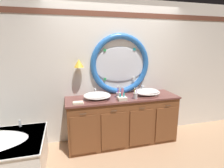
{
  "coord_description": "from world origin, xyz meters",
  "views": [
    {
      "loc": [
        -0.94,
        -2.66,
        1.8
      ],
      "look_at": [
        -0.16,
        0.25,
        1.13
      ],
      "focal_mm": 28.63,
      "sensor_mm": 36.0,
      "label": 1
    }
  ],
  "objects_px": {
    "folded_hand_towel": "(78,103)",
    "soap_dispenser": "(122,91)",
    "sink_basin_right": "(147,92)",
    "toothbrush_holder_right": "(135,95)",
    "sink_basin_left": "(97,96)",
    "toiletry_basket": "(122,98)",
    "toothbrush_holder_left": "(119,94)"
  },
  "relations": [
    {
      "from": "sink_basin_right",
      "to": "soap_dispenser",
      "type": "xyz_separation_m",
      "value": [
        -0.43,
        0.14,
        0.0
      ]
    },
    {
      "from": "toiletry_basket",
      "to": "sink_basin_left",
      "type": "bearing_deg",
      "value": 157.63
    },
    {
      "from": "toiletry_basket",
      "to": "soap_dispenser",
      "type": "bearing_deg",
      "value": 71.15
    },
    {
      "from": "toothbrush_holder_right",
      "to": "folded_hand_towel",
      "type": "xyz_separation_m",
      "value": [
        -0.98,
        -0.01,
        -0.04
      ]
    },
    {
      "from": "sink_basin_left",
      "to": "toiletry_basket",
      "type": "distance_m",
      "value": 0.43
    },
    {
      "from": "toiletry_basket",
      "to": "folded_hand_towel",
      "type": "bearing_deg",
      "value": 179.36
    },
    {
      "from": "sink_basin_left",
      "to": "toothbrush_holder_left",
      "type": "height_order",
      "value": "toothbrush_holder_left"
    },
    {
      "from": "sink_basin_right",
      "to": "toothbrush_holder_left",
      "type": "height_order",
      "value": "toothbrush_holder_left"
    },
    {
      "from": "toothbrush_holder_right",
      "to": "soap_dispenser",
      "type": "distance_m",
      "value": 0.32
    },
    {
      "from": "toothbrush_holder_right",
      "to": "toiletry_basket",
      "type": "distance_m",
      "value": 0.25
    },
    {
      "from": "sink_basin_left",
      "to": "toothbrush_holder_right",
      "type": "xyz_separation_m",
      "value": [
        0.64,
        -0.14,
        -0.01
      ]
    },
    {
      "from": "sink_basin_left",
      "to": "toothbrush_holder_right",
      "type": "distance_m",
      "value": 0.66
    },
    {
      "from": "folded_hand_towel",
      "to": "soap_dispenser",
      "type": "bearing_deg",
      "value": 19.62
    },
    {
      "from": "toothbrush_holder_left",
      "to": "folded_hand_towel",
      "type": "xyz_separation_m",
      "value": [
        -0.72,
        -0.16,
        -0.04
      ]
    },
    {
      "from": "sink_basin_right",
      "to": "toiletry_basket",
      "type": "xyz_separation_m",
      "value": [
        -0.54,
        -0.16,
        -0.03
      ]
    },
    {
      "from": "sink_basin_right",
      "to": "toothbrush_holder_right",
      "type": "xyz_separation_m",
      "value": [
        -0.29,
        -0.14,
        -0.01
      ]
    },
    {
      "from": "sink_basin_right",
      "to": "folded_hand_towel",
      "type": "height_order",
      "value": "sink_basin_right"
    },
    {
      "from": "sink_basin_right",
      "to": "toiletry_basket",
      "type": "height_order",
      "value": "sink_basin_right"
    },
    {
      "from": "folded_hand_towel",
      "to": "toiletry_basket",
      "type": "relative_size",
      "value": 1.15
    },
    {
      "from": "toothbrush_holder_left",
      "to": "soap_dispenser",
      "type": "xyz_separation_m",
      "value": [
        0.11,
        0.13,
        0.01
      ]
    },
    {
      "from": "folded_hand_towel",
      "to": "toiletry_basket",
      "type": "distance_m",
      "value": 0.73
    },
    {
      "from": "sink_basin_left",
      "to": "sink_basin_right",
      "type": "relative_size",
      "value": 1.0
    },
    {
      "from": "sink_basin_left",
      "to": "folded_hand_towel",
      "type": "bearing_deg",
      "value": -155.55
    },
    {
      "from": "toiletry_basket",
      "to": "toothbrush_holder_right",
      "type": "bearing_deg",
      "value": 4.51
    },
    {
      "from": "toothbrush_holder_right",
      "to": "soap_dispenser",
      "type": "height_order",
      "value": "toothbrush_holder_right"
    },
    {
      "from": "sink_basin_left",
      "to": "folded_hand_towel",
      "type": "distance_m",
      "value": 0.38
    },
    {
      "from": "sink_basin_right",
      "to": "toothbrush_holder_left",
      "type": "relative_size",
      "value": 2.09
    },
    {
      "from": "sink_basin_left",
      "to": "toothbrush_holder_right",
      "type": "height_order",
      "value": "toothbrush_holder_right"
    },
    {
      "from": "sink_basin_right",
      "to": "folded_hand_towel",
      "type": "bearing_deg",
      "value": -173.09
    },
    {
      "from": "sink_basin_left",
      "to": "soap_dispenser",
      "type": "height_order",
      "value": "soap_dispenser"
    },
    {
      "from": "soap_dispenser",
      "to": "toiletry_basket",
      "type": "distance_m",
      "value": 0.33
    },
    {
      "from": "sink_basin_left",
      "to": "toothbrush_holder_left",
      "type": "xyz_separation_m",
      "value": [
        0.38,
        0.01,
        -0.01
      ]
    }
  ]
}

